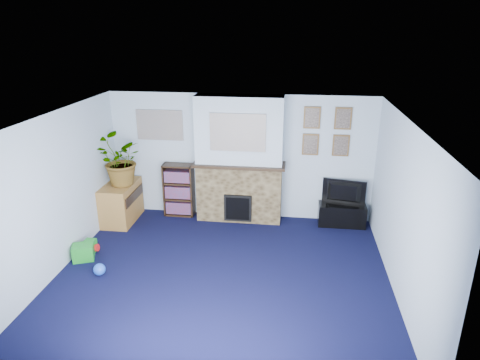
# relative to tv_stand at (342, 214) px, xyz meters

# --- Properties ---
(floor) EXTENTS (5.00, 4.50, 0.01)m
(floor) POSITION_rel_tv_stand_xyz_m (-1.95, -2.03, -0.22)
(floor) COLOR black
(floor) RESTS_ON ground
(ceiling) EXTENTS (5.00, 4.50, 0.01)m
(ceiling) POSITION_rel_tv_stand_xyz_m (-1.95, -2.03, 2.17)
(ceiling) COLOR white
(ceiling) RESTS_ON wall_back
(wall_back) EXTENTS (5.00, 0.04, 2.40)m
(wall_back) POSITION_rel_tv_stand_xyz_m (-1.95, 0.22, 0.97)
(wall_back) COLOR #AABDCD
(wall_back) RESTS_ON ground
(wall_front) EXTENTS (5.00, 0.04, 2.40)m
(wall_front) POSITION_rel_tv_stand_xyz_m (-1.95, -4.28, 0.97)
(wall_front) COLOR #AABDCD
(wall_front) RESTS_ON ground
(wall_left) EXTENTS (0.04, 4.50, 2.40)m
(wall_left) POSITION_rel_tv_stand_xyz_m (-4.45, -2.03, 0.97)
(wall_left) COLOR #AABDCD
(wall_left) RESTS_ON ground
(wall_right) EXTENTS (0.04, 4.50, 2.40)m
(wall_right) POSITION_rel_tv_stand_xyz_m (0.55, -2.03, 0.97)
(wall_right) COLOR #AABDCD
(wall_right) RESTS_ON ground
(chimney_breast) EXTENTS (1.72, 0.50, 2.40)m
(chimney_breast) POSITION_rel_tv_stand_xyz_m (-1.95, 0.02, 0.96)
(chimney_breast) COLOR brown
(chimney_breast) RESTS_ON ground
(collage_main) EXTENTS (1.00, 0.03, 0.68)m
(collage_main) POSITION_rel_tv_stand_xyz_m (-1.95, -0.19, 1.56)
(collage_main) COLOR gray
(collage_main) RESTS_ON chimney_breast
(collage_left) EXTENTS (0.90, 0.03, 0.58)m
(collage_left) POSITION_rel_tv_stand_xyz_m (-3.50, 0.21, 1.55)
(collage_left) COLOR gray
(collage_left) RESTS_ON wall_back
(portrait_tl) EXTENTS (0.30, 0.03, 0.40)m
(portrait_tl) POSITION_rel_tv_stand_xyz_m (-0.65, 0.20, 1.77)
(portrait_tl) COLOR brown
(portrait_tl) RESTS_ON wall_back
(portrait_tr) EXTENTS (0.30, 0.03, 0.40)m
(portrait_tr) POSITION_rel_tv_stand_xyz_m (-0.10, 0.20, 1.77)
(portrait_tr) COLOR brown
(portrait_tr) RESTS_ON wall_back
(portrait_bl) EXTENTS (0.30, 0.03, 0.40)m
(portrait_bl) POSITION_rel_tv_stand_xyz_m (-0.65, 0.20, 1.27)
(portrait_bl) COLOR brown
(portrait_bl) RESTS_ON wall_back
(portrait_br) EXTENTS (0.30, 0.03, 0.40)m
(portrait_br) POSITION_rel_tv_stand_xyz_m (-0.10, 0.20, 1.27)
(portrait_br) COLOR brown
(portrait_br) RESTS_ON wall_back
(tv_stand) EXTENTS (0.87, 0.37, 0.41)m
(tv_stand) POSITION_rel_tv_stand_xyz_m (0.00, 0.00, 0.00)
(tv_stand) COLOR black
(tv_stand) RESTS_ON ground
(television) EXTENTS (0.80, 0.26, 0.46)m
(television) POSITION_rel_tv_stand_xyz_m (-0.00, 0.02, 0.42)
(television) COLOR black
(television) RESTS_ON tv_stand
(bookshelf) EXTENTS (0.58, 0.28, 1.05)m
(bookshelf) POSITION_rel_tv_stand_xyz_m (-3.15, 0.08, 0.28)
(bookshelf) COLOR black
(bookshelf) RESTS_ON ground
(sideboard) EXTENTS (0.53, 0.96, 0.75)m
(sideboard) POSITION_rel_tv_stand_xyz_m (-4.19, -0.33, 0.12)
(sideboard) COLOR olive
(sideboard) RESTS_ON ground
(potted_plant) EXTENTS (1.13, 1.10, 0.96)m
(potted_plant) POSITION_rel_tv_stand_xyz_m (-4.14, -0.38, 1.00)
(potted_plant) COLOR #26661E
(potted_plant) RESTS_ON sideboard
(mantel_clock) EXTENTS (0.11, 0.06, 0.15)m
(mantel_clock) POSITION_rel_tv_stand_xyz_m (-2.05, -0.03, 1.00)
(mantel_clock) COLOR gold
(mantel_clock) RESTS_ON chimney_breast
(mantel_candle) EXTENTS (0.05, 0.05, 0.18)m
(mantel_candle) POSITION_rel_tv_stand_xyz_m (-1.71, -0.03, 1.01)
(mantel_candle) COLOR #B2BFC6
(mantel_candle) RESTS_ON chimney_breast
(mantel_teddy) EXTENTS (0.13, 0.13, 0.13)m
(mantel_teddy) POSITION_rel_tv_stand_xyz_m (-2.44, -0.03, 0.99)
(mantel_teddy) COLOR slate
(mantel_teddy) RESTS_ON chimney_breast
(mantel_can) EXTENTS (0.06, 0.06, 0.12)m
(mantel_can) POSITION_rel_tv_stand_xyz_m (-1.31, -0.03, 0.99)
(mantel_can) COLOR #198C26
(mantel_can) RESTS_ON chimney_breast
(green_crate) EXTENTS (0.40, 0.36, 0.26)m
(green_crate) POSITION_rel_tv_stand_xyz_m (-4.25, -1.83, -0.08)
(green_crate) COLOR #198C26
(green_crate) RESTS_ON ground
(toy_ball) EXTENTS (0.18, 0.18, 0.18)m
(toy_ball) POSITION_rel_tv_stand_xyz_m (-3.80, -2.22, -0.13)
(toy_ball) COLOR blue
(toy_ball) RESTS_ON ground
(toy_block) EXTENTS (0.18, 0.18, 0.22)m
(toy_block) POSITION_rel_tv_stand_xyz_m (-4.25, -1.58, -0.11)
(toy_block) COLOR #198C26
(toy_block) RESTS_ON ground
(toy_tube) EXTENTS (0.28, 0.13, 0.16)m
(toy_tube) POSITION_rel_tv_stand_xyz_m (-4.25, -1.58, -0.15)
(toy_tube) COLOR red
(toy_tube) RESTS_ON ground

